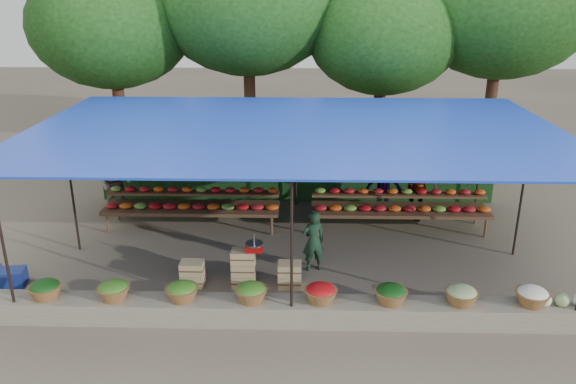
{
  "coord_description": "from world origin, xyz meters",
  "views": [
    {
      "loc": [
        0.17,
        -11.21,
        5.52
      ],
      "look_at": [
        -0.14,
        0.2,
        1.34
      ],
      "focal_mm": 35.0,
      "sensor_mm": 36.0,
      "label": 1
    }
  ],
  "objects_px": {
    "crate_counter": "(242,272)",
    "weighing_scale": "(254,246)",
    "blue_crate_front": "(10,278)",
    "vendor_seated": "(313,241)"
  },
  "relations": [
    {
      "from": "crate_counter",
      "to": "blue_crate_front",
      "type": "distance_m",
      "value": 4.55
    },
    {
      "from": "crate_counter",
      "to": "blue_crate_front",
      "type": "xyz_separation_m",
      "value": [
        -4.55,
        -0.1,
        -0.14
      ]
    },
    {
      "from": "crate_counter",
      "to": "vendor_seated",
      "type": "distance_m",
      "value": 1.6
    },
    {
      "from": "crate_counter",
      "to": "vendor_seated",
      "type": "height_order",
      "value": "vendor_seated"
    },
    {
      "from": "weighing_scale",
      "to": "blue_crate_front",
      "type": "height_order",
      "value": "weighing_scale"
    },
    {
      "from": "blue_crate_front",
      "to": "weighing_scale",
      "type": "bearing_deg",
      "value": -8.27
    },
    {
      "from": "crate_counter",
      "to": "weighing_scale",
      "type": "xyz_separation_m",
      "value": [
        0.25,
        0.0,
        0.55
      ]
    },
    {
      "from": "crate_counter",
      "to": "weighing_scale",
      "type": "relative_size",
      "value": 6.45
    },
    {
      "from": "blue_crate_front",
      "to": "crate_counter",
      "type": "bearing_deg",
      "value": -8.2
    },
    {
      "from": "weighing_scale",
      "to": "blue_crate_front",
      "type": "relative_size",
      "value": 0.66
    }
  ]
}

